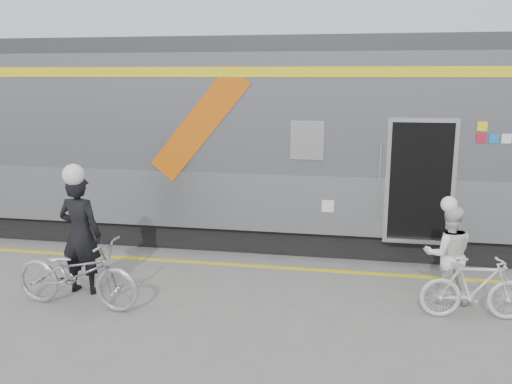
% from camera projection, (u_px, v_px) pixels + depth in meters
% --- Properties ---
extents(ground, '(90.00, 90.00, 0.00)m').
position_uv_depth(ground, '(255.00, 319.00, 7.68)').
color(ground, slate).
rests_on(ground, ground).
extents(train, '(24.00, 3.17, 4.10)m').
position_uv_depth(train, '(304.00, 141.00, 11.24)').
color(train, black).
rests_on(train, ground).
extents(safety_strip, '(24.00, 0.12, 0.01)m').
position_uv_depth(safety_strip, '(277.00, 267.00, 9.75)').
color(safety_strip, yellow).
rests_on(safety_strip, ground).
extents(man, '(0.73, 0.51, 1.90)m').
position_uv_depth(man, '(80.00, 234.00, 8.48)').
color(man, black).
rests_on(man, ground).
extents(bicycle_left, '(2.04, 0.85, 1.05)m').
position_uv_depth(bicycle_left, '(76.00, 273.00, 8.01)').
color(bicycle_left, '#B2B4BA').
rests_on(bicycle_left, ground).
extents(woman, '(0.78, 0.63, 1.51)m').
position_uv_depth(woman, '(448.00, 254.00, 8.14)').
color(woman, white).
rests_on(woman, ground).
extents(bicycle_right, '(1.55, 0.56, 0.91)m').
position_uv_depth(bicycle_right, '(475.00, 288.00, 7.62)').
color(bicycle_right, silver).
rests_on(bicycle_right, ground).
extents(helmet_man, '(0.33, 0.33, 0.33)m').
position_uv_depth(helmet_man, '(75.00, 164.00, 8.25)').
color(helmet_man, white).
rests_on(helmet_man, man).
extents(helmet_woman, '(0.24, 0.24, 0.24)m').
position_uv_depth(helmet_woman, '(453.00, 198.00, 7.96)').
color(helmet_woman, white).
rests_on(helmet_woman, woman).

